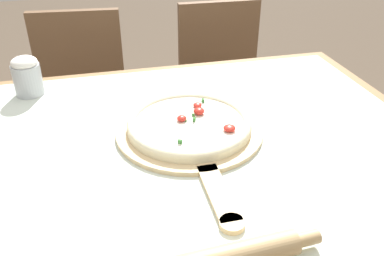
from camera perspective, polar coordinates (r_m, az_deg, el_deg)
dining_table at (r=1.11m, az=1.48°, el=-6.25°), size 1.22×0.99×0.76m
towel_cloth at (r=1.04m, az=1.57°, el=-1.31°), size 1.14×0.91×0.00m
pizza_peel at (r=1.04m, az=-0.14°, el=-0.84°), size 0.38×0.56×0.01m
pizza at (r=1.05m, az=-0.37°, el=0.59°), size 0.32×0.32×0.04m
chair_left at (r=1.86m, az=-15.10°, el=3.80°), size 0.43×0.43×0.88m
chair_right at (r=1.94m, az=4.28°, el=5.99°), size 0.41×0.41×0.88m
flour_cup at (r=1.33m, az=-22.17°, el=6.85°), size 0.08×0.08×0.12m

